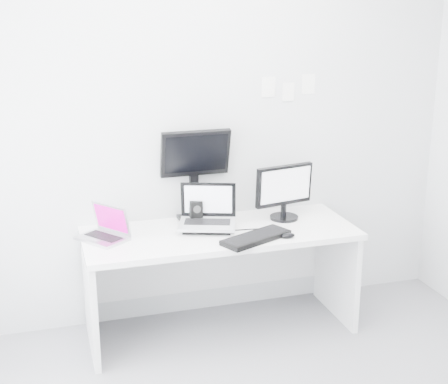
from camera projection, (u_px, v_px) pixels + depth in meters
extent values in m
plane|color=silver|center=(206.00, 129.00, 4.33)|extent=(3.60, 0.00, 3.60)
cube|color=white|center=(220.00, 281.00, 4.29)|extent=(1.80, 0.70, 0.73)
cube|color=#B0B0B4|center=(101.00, 223.00, 3.99)|extent=(0.37, 0.38, 0.23)
cube|color=black|center=(196.00, 212.00, 4.29)|extent=(0.09, 0.09, 0.17)
cube|color=#ADAFB5|center=(207.00, 208.00, 4.15)|extent=(0.44, 0.39, 0.31)
cube|color=black|center=(195.00, 173.00, 4.34)|extent=(0.48, 0.18, 0.65)
cube|color=black|center=(285.00, 191.00, 4.36)|extent=(0.46, 0.28, 0.40)
cube|color=black|center=(256.00, 238.00, 4.01)|extent=(0.50, 0.35, 0.03)
ellipsoid|color=black|center=(288.00, 236.00, 4.05)|extent=(0.10, 0.06, 0.03)
cube|color=white|center=(268.00, 87.00, 4.37)|extent=(0.10, 0.00, 0.14)
cube|color=white|center=(288.00, 92.00, 4.43)|extent=(0.09, 0.00, 0.13)
cube|color=white|center=(308.00, 84.00, 4.45)|extent=(0.10, 0.00, 0.14)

